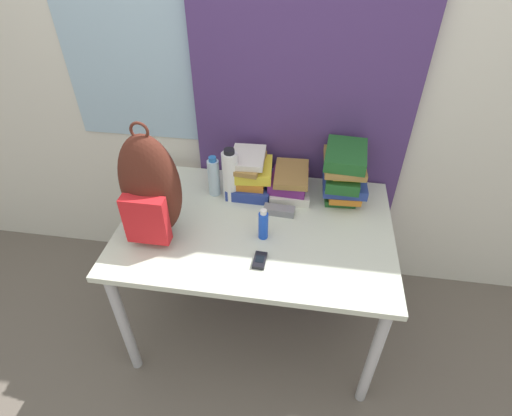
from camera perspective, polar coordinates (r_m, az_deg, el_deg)
The scene contains 13 objects.
ground_plane at distance 2.23m, azimuth -1.83°, elevation -24.56°, with size 12.00×12.00×0.00m, color #665B51.
wall_back at distance 2.07m, azimuth 2.11°, elevation 17.89°, with size 6.00×0.06×2.50m.
curtain_blue at distance 2.01m, azimuth 6.79°, elevation 16.96°, with size 1.09×0.04×2.50m.
desk at distance 1.94m, azimuth -0.00°, elevation -4.17°, with size 1.28×0.86×0.75m.
backpack at distance 1.76m, azimuth -14.88°, elevation 2.52°, with size 0.27×0.22×0.55m.
book_stack_left at distance 2.05m, azimuth -0.86°, elevation 4.88°, with size 0.23×0.26×0.21m.
book_stack_center at distance 2.05m, azimuth 4.81°, elevation 3.60°, with size 0.22×0.27×0.13m.
book_stack_right at distance 2.01m, azimuth 12.48°, elevation 4.96°, with size 0.23×0.28×0.28m.
water_bottle at distance 2.03m, azimuth -6.05°, elevation 4.45°, with size 0.06×0.06×0.22m.
sports_bottle at distance 1.98m, azimuth -3.69°, elevation 4.66°, with size 0.08×0.08×0.28m.
sunscreen_bottle at distance 1.78m, azimuth 1.05°, elevation -2.41°, with size 0.04×0.04×0.16m.
cell_phone at distance 1.71m, azimuth 0.54°, elevation -7.49°, with size 0.06×0.09×0.02m.
sunglasses_case at distance 1.94m, azimuth 3.32°, elevation -0.35°, with size 0.15×0.06×0.04m.
Camera 1 is at (0.21, -0.97, 1.99)m, focal length 28.00 mm.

